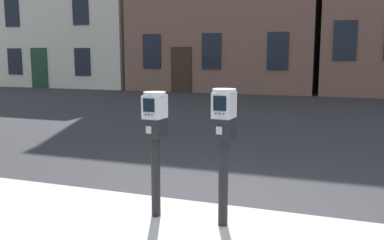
% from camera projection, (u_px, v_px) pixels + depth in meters
% --- Properties ---
extents(ground_plane, '(160.00, 160.00, 0.00)m').
position_uv_depth(ground_plane, '(221.00, 224.00, 4.42)').
color(ground_plane, '#28282B').
extents(parking_meter_near_kerb, '(0.23, 0.26, 1.25)m').
position_uv_depth(parking_meter_near_kerb, '(155.00, 131.00, 4.15)').
color(parking_meter_near_kerb, black).
rests_on(parking_meter_near_kerb, sidewalk_slab).
extents(parking_meter_twin_adjacent, '(0.23, 0.26, 1.29)m').
position_uv_depth(parking_meter_twin_adjacent, '(224.00, 132.00, 3.91)').
color(parking_meter_twin_adjacent, black).
rests_on(parking_meter_twin_adjacent, sidewalk_slab).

